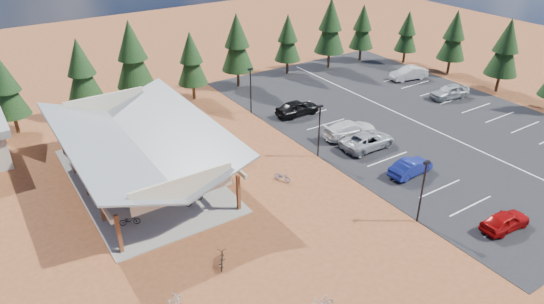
% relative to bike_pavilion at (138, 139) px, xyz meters
% --- Properties ---
extents(ground, '(140.00, 140.00, 0.00)m').
position_rel_bike_pavilion_xyz_m(ground, '(10.00, -7.00, -3.82)').
color(ground, brown).
rests_on(ground, ground).
extents(asphalt_lot, '(27.00, 44.00, 0.04)m').
position_rel_bike_pavilion_xyz_m(asphalt_lot, '(28.50, -4.00, -3.80)').
color(asphalt_lot, black).
rests_on(asphalt_lot, ground).
extents(concrete_pad, '(10.60, 18.60, 0.10)m').
position_rel_bike_pavilion_xyz_m(concrete_pad, '(0.00, 0.00, -3.77)').
color(concrete_pad, gray).
rests_on(concrete_pad, ground).
extents(bike_pavilion, '(11.65, 19.40, 4.97)m').
position_rel_bike_pavilion_xyz_m(bike_pavilion, '(0.00, 0.00, 0.00)').
color(bike_pavilion, brown).
rests_on(bike_pavilion, concrete_pad).
extents(lamp_post_0, '(0.50, 0.25, 5.14)m').
position_rel_bike_pavilion_xyz_m(lamp_post_0, '(15.00, -17.00, -0.85)').
color(lamp_post_0, black).
rests_on(lamp_post_0, ground).
extents(lamp_post_1, '(0.50, 0.25, 5.14)m').
position_rel_bike_pavilion_xyz_m(lamp_post_1, '(15.00, -5.00, -0.85)').
color(lamp_post_1, black).
rests_on(lamp_post_1, ground).
extents(lamp_post_2, '(0.50, 0.25, 5.14)m').
position_rel_bike_pavilion_xyz_m(lamp_post_2, '(15.00, 7.00, -0.85)').
color(lamp_post_2, black).
rests_on(lamp_post_2, ground).
extents(trash_bin_0, '(0.60, 0.60, 0.90)m').
position_rel_bike_pavilion_xyz_m(trash_bin_0, '(5.04, -3.42, -3.37)').
color(trash_bin_0, '#51351D').
rests_on(trash_bin_0, ground).
extents(trash_bin_1, '(0.60, 0.60, 0.90)m').
position_rel_bike_pavilion_xyz_m(trash_bin_1, '(6.37, -0.93, -3.37)').
color(trash_bin_1, '#51351D').
rests_on(trash_bin_1, ground).
extents(pine_1, '(3.44, 3.44, 8.01)m').
position_rel_bike_pavilion_xyz_m(pine_1, '(-7.48, 15.82, 1.07)').
color(pine_1, '#382314').
rests_on(pine_1, ground).
extents(pine_2, '(3.77, 3.77, 8.78)m').
position_rel_bike_pavilion_xyz_m(pine_2, '(-0.31, 15.54, 1.54)').
color(pine_2, '#382314').
rests_on(pine_2, ground).
extents(pine_3, '(4.21, 4.21, 9.81)m').
position_rel_bike_pavilion_xyz_m(pine_3, '(5.32, 15.88, 2.17)').
color(pine_3, '#382314').
rests_on(pine_3, ground).
extents(pine_4, '(3.46, 3.46, 8.06)m').
position_rel_bike_pavilion_xyz_m(pine_4, '(11.49, 14.22, 1.10)').
color(pine_4, '#382314').
rests_on(pine_4, ground).
extents(pine_5, '(3.95, 3.95, 9.20)m').
position_rel_bike_pavilion_xyz_m(pine_5, '(17.87, 14.84, 1.80)').
color(pine_5, '#382314').
rests_on(pine_5, ground).
extents(pine_6, '(3.43, 3.43, 7.99)m').
position_rel_bike_pavilion_xyz_m(pine_6, '(25.80, 15.47, 1.05)').
color(pine_6, '#382314').
rests_on(pine_6, ground).
extents(pine_7, '(4.10, 4.10, 9.55)m').
position_rel_bike_pavilion_xyz_m(pine_7, '(31.96, 14.35, 2.01)').
color(pine_7, '#382314').
rests_on(pine_7, ground).
extents(pine_8, '(3.45, 3.45, 8.05)m').
position_rel_bike_pavilion_xyz_m(pine_8, '(37.87, 14.38, 1.09)').
color(pine_8, '#382314').
rests_on(pine_8, ground).
extents(pine_11, '(3.84, 3.84, 8.94)m').
position_rel_bike_pavilion_xyz_m(pine_11, '(43.62, -3.95, 1.64)').
color(pine_11, '#382314').
rests_on(pine_11, ground).
extents(pine_12, '(3.64, 3.64, 8.47)m').
position_rel_bike_pavilion_xyz_m(pine_12, '(43.98, 3.68, 1.35)').
color(pine_12, '#382314').
rests_on(pine_12, ground).
extents(pine_13, '(3.13, 3.13, 7.30)m').
position_rel_bike_pavilion_xyz_m(pine_13, '(42.57, 10.32, 0.63)').
color(pine_13, '#382314').
rests_on(pine_13, ground).
extents(bike_0, '(1.60, 1.01, 0.79)m').
position_rel_bike_pavilion_xyz_m(bike_0, '(-3.13, -5.78, -3.33)').
color(bike_0, black).
rests_on(bike_0, concrete_pad).
extents(bike_1, '(1.69, 0.61, 0.99)m').
position_rel_bike_pavilion_xyz_m(bike_1, '(-1.29, -1.92, -3.23)').
color(bike_1, '#9DA1A5').
rests_on(bike_1, concrete_pad).
extents(bike_2, '(1.86, 0.76, 0.96)m').
position_rel_bike_pavilion_xyz_m(bike_2, '(-2.34, 0.31, -3.25)').
color(bike_2, '#245A9D').
rests_on(bike_2, concrete_pad).
extents(bike_3, '(1.56, 0.89, 0.91)m').
position_rel_bike_pavilion_xyz_m(bike_3, '(-3.39, 5.40, -3.27)').
color(bike_3, maroon).
rests_on(bike_3, concrete_pad).
extents(bike_4, '(1.84, 1.06, 0.91)m').
position_rel_bike_pavilion_xyz_m(bike_4, '(2.05, -5.86, -3.27)').
color(bike_4, black).
rests_on(bike_4, concrete_pad).
extents(bike_5, '(1.86, 0.93, 1.08)m').
position_rel_bike_pavilion_xyz_m(bike_5, '(1.58, -1.83, -3.18)').
color(bike_5, gray).
rests_on(bike_5, concrete_pad).
extents(bike_6, '(1.57, 0.57, 0.82)m').
position_rel_bike_pavilion_xyz_m(bike_6, '(1.58, 2.30, -3.31)').
color(bike_6, '#1A3497').
rests_on(bike_6, concrete_pad).
extents(bike_7, '(1.50, 0.46, 0.89)m').
position_rel_bike_pavilion_xyz_m(bike_7, '(2.14, 6.19, -3.28)').
color(bike_7, maroon).
rests_on(bike_7, concrete_pad).
extents(bike_9, '(1.68, 1.31, 1.01)m').
position_rel_bike_pavilion_xyz_m(bike_9, '(-3.74, -15.14, -3.32)').
color(bike_9, gray).
rests_on(bike_9, ground).
extents(bike_12, '(1.40, 1.84, 0.93)m').
position_rel_bike_pavilion_xyz_m(bike_12, '(0.51, -13.25, -3.36)').
color(bike_12, black).
rests_on(bike_12, ground).
extents(bike_13, '(1.66, 0.76, 0.96)m').
position_rel_bike_pavilion_xyz_m(bike_13, '(3.61, -19.84, -3.34)').
color(bike_13, gray).
rests_on(bike_13, ground).
extents(bike_14, '(1.15, 1.66, 0.83)m').
position_rel_bike_pavilion_xyz_m(bike_14, '(9.81, -6.74, -3.41)').
color(bike_14, '#1E4A96').
rests_on(bike_14, ground).
extents(bike_15, '(1.70, 1.18, 1.00)m').
position_rel_bike_pavilion_xyz_m(bike_15, '(8.74, -2.55, -3.32)').
color(bike_15, maroon).
rests_on(bike_15, ground).
extents(bike_16, '(1.92, 0.83, 0.98)m').
position_rel_bike_pavilion_xyz_m(bike_16, '(4.98, -2.46, -3.33)').
color(bike_16, black).
rests_on(bike_16, ground).
extents(car_0, '(4.18, 1.90, 1.39)m').
position_rel_bike_pavilion_xyz_m(car_0, '(19.55, -21.12, -3.09)').
color(car_0, '#970707').
rests_on(car_0, asphalt_lot).
extents(car_1, '(4.43, 1.76, 1.43)m').
position_rel_bike_pavilion_xyz_m(car_1, '(19.64, -12.00, -3.07)').
color(car_1, navy).
rests_on(car_1, asphalt_lot).
extents(car_2, '(5.60, 2.62, 1.55)m').
position_rel_bike_pavilion_xyz_m(car_2, '(19.99, -6.30, -3.01)').
color(car_2, '#9A9EA3').
rests_on(car_2, asphalt_lot).
extents(car_3, '(5.87, 2.91, 1.64)m').
position_rel_bike_pavilion_xyz_m(car_3, '(20.12, -3.60, -2.96)').
color(car_3, silver).
rests_on(car_3, asphalt_lot).
extents(car_4, '(4.97, 2.11, 1.68)m').
position_rel_bike_pavilion_xyz_m(car_4, '(18.89, 3.67, -2.95)').
color(car_4, black).
rests_on(car_4, asphalt_lot).
extents(car_8, '(5.16, 2.81, 1.66)m').
position_rel_bike_pavilion_xyz_m(car_8, '(36.82, -2.26, -2.95)').
color(car_8, '#999DA0').
rests_on(car_8, asphalt_lot).
extents(car_9, '(5.26, 2.71, 1.65)m').
position_rel_bike_pavilion_xyz_m(car_9, '(37.66, 4.91, -2.96)').
color(car_9, '#BBBBBB').
rests_on(car_9, asphalt_lot).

